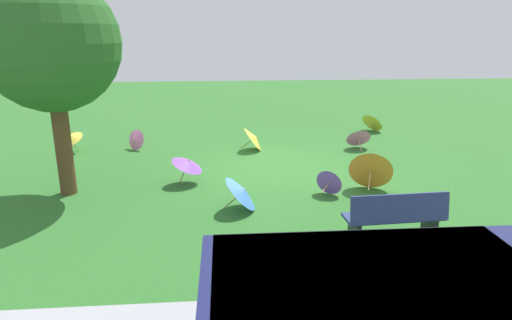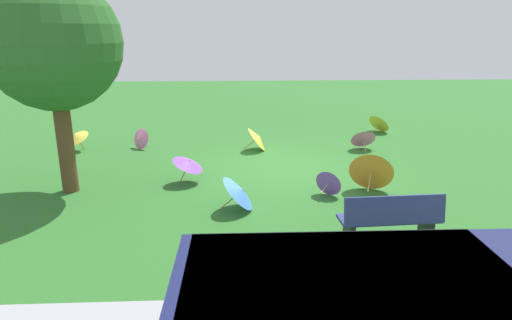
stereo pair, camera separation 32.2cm
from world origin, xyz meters
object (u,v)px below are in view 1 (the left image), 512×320
parasol_yellow_2 (70,138)px  shade_tree (51,44)px  parasol_purple_1 (330,182)px  parasol_blue_0 (243,192)px  parasol_pink_0 (135,140)px  parasol_yellow_0 (255,138)px  parasol_pink_1 (358,137)px  park_bench (395,217)px  parasol_purple_0 (188,163)px  parasol_orange_0 (371,168)px  parasol_yellow_1 (373,121)px

parasol_yellow_2 → shade_tree: bearing=106.5°
parasol_purple_1 → parasol_blue_0: bearing=20.2°
parasol_pink_0 → parasol_purple_1: (-4.72, 4.02, -0.02)m
parasol_yellow_0 → parasol_pink_1: size_ratio=1.14×
parasol_yellow_0 → parasol_pink_0: size_ratio=1.26×
park_bench → parasol_yellow_0: park_bench is taller
parasol_pink_0 → parasol_purple_1: bearing=139.6°
parasol_pink_0 → parasol_purple_1: size_ratio=1.08×
parasol_purple_0 → parasol_pink_0: 3.54m
parasol_pink_0 → parasol_blue_0: parasol_blue_0 is taller
parasol_orange_0 → parasol_yellow_1: (-1.99, -5.60, -0.13)m
parasol_pink_0 → parasol_pink_1: 6.46m
parasol_purple_0 → parasol_blue_0: bearing=125.1°
park_bench → parasol_blue_0: bearing=-34.6°
shade_tree → park_bench: bearing=154.6°
shade_tree → parasol_blue_0: shade_tree is taller
shade_tree → parasol_pink_1: 8.33m
parasol_yellow_0 → parasol_yellow_2: 5.21m
parasol_yellow_1 → parasol_pink_0: (7.67, 1.85, -0.04)m
parasol_yellow_1 → parasol_pink_0: size_ratio=1.48×
shade_tree → parasol_pink_0: shade_tree is taller
park_bench → parasol_pink_0: (5.21, -6.32, -0.16)m
parasol_orange_0 → parasol_blue_0: size_ratio=1.22×
parasol_yellow_1 → parasol_blue_0: size_ratio=1.10×
parasol_orange_0 → parasol_pink_1: 3.48m
parasol_yellow_0 → parasol_pink_0: 3.45m
shade_tree → parasol_orange_0: bearing=177.6°
parasol_orange_0 → parasol_yellow_1: bearing=-109.5°
shade_tree → parasol_purple_0: 3.62m
parasol_yellow_2 → parasol_blue_0: bearing=135.3°
park_bench → parasol_yellow_1: size_ratio=1.70×
shade_tree → parasol_yellow_1: shade_tree is taller
parasol_orange_0 → parasol_purple_0: bearing=-9.5°
parasol_yellow_1 → park_bench: bearing=73.3°
parasol_yellow_0 → parasol_orange_0: 4.12m
parasol_yellow_0 → parasol_orange_0: (-2.25, 3.45, 0.12)m
parasol_yellow_1 → parasol_purple_1: size_ratio=1.60×
parasol_yellow_0 → parasol_pink_0: parasol_yellow_0 is taller
parasol_yellow_0 → parasol_orange_0: bearing=123.1°
parasol_yellow_1 → parasol_yellow_2: (9.44, 1.98, 0.08)m
parasol_purple_1 → parasol_orange_0: bearing=-164.5°
parasol_pink_0 → parasol_blue_0: bearing=121.3°
parasol_pink_1 → shade_tree: bearing=23.4°
park_bench → parasol_yellow_2: park_bench is taller
parasol_blue_0 → park_bench: bearing=145.4°
parasol_orange_0 → parasol_pink_0: bearing=-33.4°
parasol_orange_0 → shade_tree: bearing=-2.4°
parasol_orange_0 → parasol_yellow_1: 5.95m
parasol_orange_0 → parasol_yellow_1: parasol_orange_0 is taller
parasol_purple_0 → parasol_yellow_2: size_ratio=0.94×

